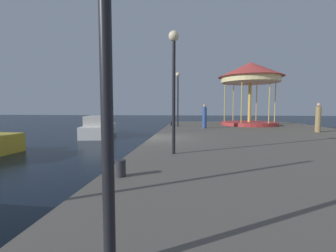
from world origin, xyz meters
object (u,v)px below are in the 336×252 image
object	(u,v)px
person_by_the_water	(318,118)
lamp_post_far_end	(178,90)
carousel	(250,78)
motorboat_white	(99,129)
bollard_north	(171,123)
person_mid_promenade	(204,117)
lamp_post_mid_promenade	(174,70)
bollard_center	(121,168)

from	to	relation	value
person_by_the_water	lamp_post_far_end	bearing A→B (deg)	158.35
carousel	person_by_the_water	xyz separation A→B (m)	(3.00, -5.99, -3.40)
motorboat_white	bollard_north	bearing A→B (deg)	18.20
motorboat_white	person_mid_promenade	xyz separation A→B (m)	(8.81, -0.29, 1.03)
carousel	person_mid_promenade	distance (m)	6.59
lamp_post_far_end	bollard_north	xyz separation A→B (m)	(-0.65, 0.83, -2.92)
lamp_post_far_end	bollard_north	world-z (taller)	lamp_post_far_end
lamp_post_mid_promenade	motorboat_white	bearing A→B (deg)	123.44
carousel	bollard_center	bearing A→B (deg)	-112.23
lamp_post_far_end	person_mid_promenade	distance (m)	3.44
person_by_the_water	person_mid_promenade	bearing A→B (deg)	162.19
carousel	bollard_center	distance (m)	18.89
motorboat_white	bollard_north	distance (m)	6.28
lamp_post_far_end	person_by_the_water	world-z (taller)	lamp_post_far_end
motorboat_white	bollard_center	size ratio (longest dim) A/B	14.71
lamp_post_mid_promenade	lamp_post_far_end	size ratio (longest dim) A/B	0.92
motorboat_white	bollard_center	distance (m)	15.03
lamp_post_far_end	bollard_north	bearing A→B (deg)	128.30
motorboat_white	person_mid_promenade	bearing A→B (deg)	-1.91
lamp_post_far_end	bollard_north	size ratio (longest dim) A/B	11.51
motorboat_white	person_by_the_water	bearing A→B (deg)	-9.30
lamp_post_far_end	person_mid_promenade	size ratio (longest dim) A/B	2.44
lamp_post_mid_promenade	lamp_post_far_end	bearing A→B (deg)	92.67
motorboat_white	bollard_center	bearing A→B (deg)	-65.91
carousel	person_by_the_water	distance (m)	7.51
carousel	bollard_center	world-z (taller)	carousel
carousel	person_by_the_water	world-z (taller)	carousel
lamp_post_mid_promenade	bollard_north	distance (m)	13.15
bollard_center	person_by_the_water	size ratio (longest dim) A/B	0.21
motorboat_white	carousel	world-z (taller)	carousel
bollard_center	person_mid_promenade	world-z (taller)	person_mid_promenade
person_mid_promenade	person_by_the_water	distance (m)	7.66
carousel	motorboat_white	bearing A→B (deg)	-165.66
bollard_north	person_by_the_water	size ratio (longest dim) A/B	0.21
bollard_center	motorboat_white	bearing A→B (deg)	114.09
lamp_post_far_end	bollard_north	distance (m)	3.10
person_mid_promenade	bollard_center	bearing A→B (deg)	-101.28
carousel	bollard_north	world-z (taller)	carousel
lamp_post_far_end	person_mid_promenade	bearing A→B (deg)	-32.95
motorboat_white	lamp_post_mid_promenade	distance (m)	13.36
bollard_north	person_by_the_water	bearing A→B (deg)	-24.37
lamp_post_mid_promenade	bollard_center	bearing A→B (deg)	-109.89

